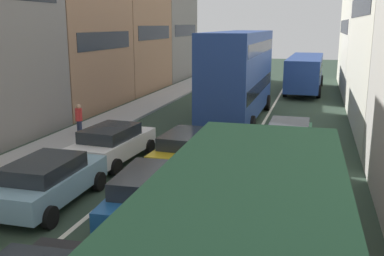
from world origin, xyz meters
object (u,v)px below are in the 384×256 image
sedan_right_lane_behind_truck (281,176)px  bus_mid_queue_primary (239,72)px  sedan_left_lane_third (113,143)px  wagon_right_lane_far (289,137)px  hatchback_centre_lane_third (189,149)px  pedestrian_near_kerb (79,118)px  removalist_box_truck (256,249)px  sedan_centre_lane_second (151,193)px  bus_far_queue_secondary (305,70)px  wagon_left_lane_second (48,180)px

sedan_right_lane_behind_truck → bus_mid_queue_primary: size_ratio=0.42×
sedan_left_lane_third → wagon_right_lane_far: same height
hatchback_centre_lane_third → pedestrian_near_kerb: (-6.61, 3.34, 0.15)m
sedan_right_lane_behind_truck → removalist_box_truck: bearing=178.8°
hatchback_centre_lane_third → pedestrian_near_kerb: 7.41m
removalist_box_truck → sedan_centre_lane_second: 5.87m
hatchback_centre_lane_third → sedan_right_lane_behind_truck: bearing=-117.8°
wagon_right_lane_far → bus_far_queue_secondary: 19.10m
removalist_box_truck → pedestrian_near_kerb: 16.27m
sedan_right_lane_behind_truck → bus_far_queue_secondary: 24.16m
bus_far_queue_secondary → removalist_box_truck: bearing=-178.2°
wagon_right_lane_far → wagon_left_lane_second: bearing=137.7°
sedan_left_lane_third → pedestrian_near_kerb: 4.74m
removalist_box_truck → wagon_left_lane_second: size_ratio=1.79×
hatchback_centre_lane_third → sedan_right_lane_behind_truck: (3.64, -2.16, 0.00)m
wagon_left_lane_second → sedan_right_lane_behind_truck: same height
pedestrian_near_kerb → sedan_centre_lane_second: bearing=73.0°
pedestrian_near_kerb → sedan_left_lane_third: bearing=78.2°
wagon_left_lane_second → sedan_left_lane_third: same height
wagon_right_lane_far → bus_mid_queue_primary: (-3.27, 6.26, 2.03)m
removalist_box_truck → bus_mid_queue_primary: 18.66m
sedan_left_lane_third → bus_mid_queue_primary: (3.49, 9.12, 2.03)m
removalist_box_truck → bus_far_queue_secondary: removalist_box_truck is taller
sedan_right_lane_behind_truck → bus_far_queue_secondary: size_ratio=0.41×
removalist_box_truck → sedan_centre_lane_second: bearing=36.8°
hatchback_centre_lane_third → sedan_left_lane_third: size_ratio=0.99×
sedan_centre_lane_second → sedan_left_lane_third: size_ratio=1.00×
removalist_box_truck → bus_mid_queue_primary: bearing=9.7°
sedan_left_lane_third → bus_mid_queue_primary: size_ratio=0.42×
wagon_right_lane_far → bus_far_queue_secondary: bus_far_queue_secondary is taller
removalist_box_truck → pedestrian_near_kerb: (-10.39, 12.47, -1.03)m
hatchback_centre_lane_third → wagon_right_lane_far: (3.55, 2.91, 0.00)m
hatchback_centre_lane_third → bus_far_queue_secondary: 22.30m
sedan_left_lane_third → sedan_right_lane_behind_truck: 7.19m
sedan_left_lane_third → sedan_centre_lane_second: bearing=-139.6°
hatchback_centre_lane_third → sedan_left_lane_third: same height
sedan_centre_lane_second → pedestrian_near_kerb: pedestrian_near_kerb is taller
sedan_right_lane_behind_truck → wagon_right_lane_far: 5.07m
sedan_left_lane_third → bus_far_queue_secondary: bus_far_queue_secondary is taller
sedan_centre_lane_second → sedan_right_lane_behind_truck: (3.39, 2.45, 0.00)m
removalist_box_truck → pedestrian_near_kerb: size_ratio=4.67×
removalist_box_truck → sedan_right_lane_behind_truck: size_ratio=1.77×
removalist_box_truck → hatchback_centre_lane_third: 9.95m
removalist_box_truck → sedan_right_lane_behind_truck: bearing=-0.0°
wagon_left_lane_second → wagon_right_lane_far: same height
wagon_right_lane_far → bus_mid_queue_primary: bus_mid_queue_primary is taller
wagon_right_lane_far → sedan_centre_lane_second: bearing=156.3°
sedan_left_lane_third → wagon_left_lane_second: bearing=-175.7°
pedestrian_near_kerb → hatchback_centre_lane_third: bearing=95.4°
sedan_right_lane_behind_truck → bus_mid_queue_primary: 11.99m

